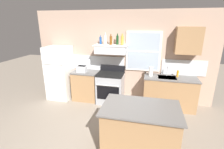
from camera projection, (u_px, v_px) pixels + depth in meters
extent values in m
plane|color=gray|center=(101.00, 143.00, 3.38)|extent=(16.00, 16.00, 0.00)
cube|color=tan|center=(121.00, 57.00, 5.04)|extent=(5.40, 0.06, 2.70)
cube|color=silver|center=(86.00, 62.00, 5.32)|extent=(2.50, 0.02, 0.44)
cube|color=silver|center=(184.00, 68.00, 4.68)|extent=(1.20, 0.02, 0.44)
cube|color=white|center=(143.00, 51.00, 4.80)|extent=(1.00, 0.04, 1.15)
cube|color=#9EADBC|center=(143.00, 51.00, 4.78)|extent=(0.90, 0.01, 1.05)
cube|color=white|center=(143.00, 52.00, 4.78)|extent=(0.90, 0.02, 0.04)
cube|color=white|center=(60.00, 73.00, 5.25)|extent=(0.70, 0.68, 1.66)
cube|color=#333333|center=(53.00, 65.00, 4.83)|extent=(0.69, 0.00, 0.01)
cylinder|color=#A5A8AD|center=(63.00, 83.00, 4.90)|extent=(0.02, 0.02, 0.64)
cylinder|color=#A5A8AD|center=(61.00, 57.00, 4.66)|extent=(0.02, 0.02, 0.34)
cube|color=#9E754C|center=(86.00, 86.00, 5.24)|extent=(0.76, 0.60, 0.88)
cube|color=#605E5B|center=(86.00, 72.00, 5.10)|extent=(0.79, 0.63, 0.03)
cube|color=silver|center=(82.00, 69.00, 5.02)|extent=(0.28, 0.20, 0.19)
cube|color=black|center=(82.00, 66.00, 5.00)|extent=(0.24, 0.16, 0.01)
cube|color=black|center=(77.00, 68.00, 5.04)|extent=(0.02, 0.03, 0.02)
cube|color=#9EA0A5|center=(111.00, 88.00, 5.03)|extent=(0.76, 0.64, 0.87)
cube|color=black|center=(110.00, 74.00, 4.89)|extent=(0.76, 0.64, 0.04)
cube|color=black|center=(113.00, 68.00, 5.13)|extent=(0.76, 0.06, 0.18)
cube|color=black|center=(108.00, 93.00, 4.73)|extent=(0.65, 0.01, 0.40)
cylinder|color=silver|center=(107.00, 86.00, 4.63)|extent=(0.65, 0.03, 0.03)
cube|color=silver|center=(111.00, 49.00, 4.77)|extent=(0.88, 0.48, 0.22)
cube|color=#262628|center=(109.00, 54.00, 4.58)|extent=(0.75, 0.02, 0.04)
cube|color=white|center=(111.00, 45.00, 4.73)|extent=(0.96, 0.52, 0.02)
cylinder|color=#1E478C|center=(101.00, 41.00, 4.80)|extent=(0.07, 0.07, 0.20)
cylinder|color=#1E478C|center=(100.00, 36.00, 4.77)|extent=(0.03, 0.03, 0.05)
cylinder|color=silver|center=(105.00, 40.00, 4.68)|extent=(0.06, 0.06, 0.27)
cylinder|color=silver|center=(105.00, 34.00, 4.62)|extent=(0.03, 0.03, 0.07)
cylinder|color=brown|center=(111.00, 40.00, 4.69)|extent=(0.07, 0.07, 0.24)
cylinder|color=brown|center=(111.00, 35.00, 4.64)|extent=(0.03, 0.03, 0.06)
cylinder|color=#143819|center=(117.00, 40.00, 4.71)|extent=(0.07, 0.07, 0.25)
cylinder|color=#143819|center=(117.00, 35.00, 4.66)|extent=(0.03, 0.03, 0.06)
cylinder|color=#B29333|center=(122.00, 41.00, 4.58)|extent=(0.08, 0.08, 0.25)
cylinder|color=#B29333|center=(122.00, 35.00, 4.53)|extent=(0.03, 0.03, 0.06)
cube|color=#9E754C|center=(169.00, 93.00, 4.70)|extent=(1.40, 0.60, 0.88)
cube|color=#605E5B|center=(171.00, 78.00, 4.56)|extent=(1.43, 0.63, 0.03)
cube|color=#B7BABC|center=(167.00, 77.00, 4.56)|extent=(0.48, 0.36, 0.01)
cylinder|color=silver|center=(167.00, 71.00, 4.65)|extent=(0.03, 0.03, 0.28)
cylinder|color=silver|center=(168.00, 68.00, 4.54)|extent=(0.02, 0.16, 0.02)
cylinder|color=white|center=(151.00, 71.00, 4.63)|extent=(0.11, 0.11, 0.27)
cylinder|color=orange|center=(178.00, 74.00, 4.58)|extent=(0.06, 0.06, 0.18)
cube|color=#9E754C|center=(140.00, 130.00, 3.10)|extent=(1.32, 0.82, 0.88)
cube|color=#605E5B|center=(141.00, 108.00, 2.97)|extent=(1.40, 0.90, 0.03)
cube|color=#9E754C|center=(188.00, 41.00, 4.31)|extent=(0.64, 0.32, 0.70)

